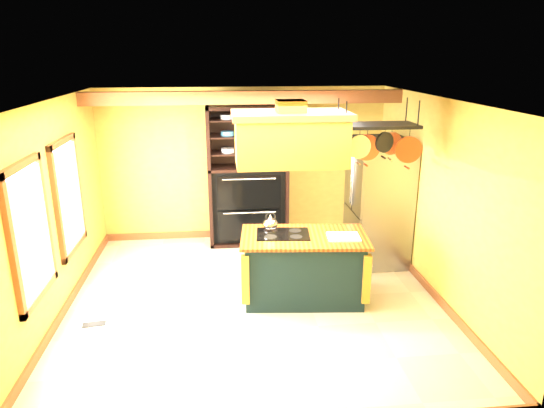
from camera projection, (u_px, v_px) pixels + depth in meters
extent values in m
plane|color=beige|center=(254.00, 300.00, 6.66)|extent=(5.00, 5.00, 0.00)
plane|color=white|center=(252.00, 101.00, 5.85)|extent=(5.00, 5.00, 0.00)
cube|color=gold|center=(244.00, 164.00, 8.63)|extent=(5.00, 0.02, 2.70)
cube|color=gold|center=(275.00, 301.00, 3.88)|extent=(5.00, 0.02, 2.70)
cube|color=gold|center=(52.00, 213.00, 6.00)|extent=(0.02, 5.00, 2.70)
cube|color=gold|center=(439.00, 201.00, 6.51)|extent=(0.02, 5.00, 2.70)
cube|color=brown|center=(245.00, 98.00, 7.50)|extent=(5.00, 0.15, 0.20)
cube|color=brown|center=(30.00, 232.00, 5.23)|extent=(0.06, 1.06, 1.56)
cube|color=white|center=(33.00, 232.00, 5.23)|extent=(0.02, 0.85, 1.34)
cube|color=brown|center=(68.00, 196.00, 6.56)|extent=(0.06, 1.06, 1.56)
cube|color=white|center=(70.00, 196.00, 6.56)|extent=(0.02, 0.85, 1.34)
cube|color=black|center=(303.00, 268.00, 6.61)|extent=(1.62, 0.99, 0.88)
cube|color=brown|center=(304.00, 237.00, 6.47)|extent=(1.77, 1.09, 0.04)
cube|color=black|center=(283.00, 234.00, 6.50)|extent=(0.74, 0.55, 0.01)
ellipsoid|color=silver|center=(270.00, 224.00, 6.58)|extent=(0.20, 0.20, 0.16)
cube|color=white|center=(343.00, 237.00, 6.40)|extent=(0.45, 0.37, 0.02)
cube|color=#AD922B|center=(290.00, 142.00, 6.06)|extent=(1.37, 0.74, 0.58)
cube|color=brown|center=(291.00, 115.00, 5.97)|extent=(1.45, 0.82, 0.08)
cube|color=#AD922B|center=(291.00, 109.00, 5.94)|extent=(0.35, 0.35, 0.22)
cube|color=black|center=(377.00, 125.00, 6.12)|extent=(1.01, 0.50, 0.04)
cylinder|color=black|center=(346.00, 115.00, 5.83)|extent=(0.02, 0.02, 0.32)
cylinder|color=black|center=(406.00, 110.00, 6.31)|extent=(0.02, 0.02, 0.32)
cylinder|color=black|center=(343.00, 140.00, 6.23)|extent=(0.26, 0.04, 0.26)
cylinder|color=silver|center=(359.00, 147.00, 6.07)|extent=(0.30, 0.04, 0.30)
cylinder|color=#BC492F|center=(367.00, 147.00, 6.30)|extent=(0.34, 0.04, 0.34)
cylinder|color=black|center=(384.00, 142.00, 6.09)|extent=(0.26, 0.04, 0.26)
cylinder|color=silver|center=(391.00, 143.00, 6.32)|extent=(0.30, 0.04, 0.30)
cylinder|color=#BC492F|center=(408.00, 150.00, 6.16)|extent=(0.34, 0.04, 0.34)
cube|color=gray|center=(379.00, 203.00, 7.69)|extent=(0.81, 1.00, 1.95)
cube|color=gray|center=(359.00, 181.00, 7.28)|extent=(0.03, 0.48, 1.05)
cube|color=gray|center=(350.00, 173.00, 7.75)|extent=(0.03, 0.48, 1.05)
cube|color=gray|center=(351.00, 235.00, 7.80)|extent=(0.03, 0.96, 0.82)
cube|color=black|center=(375.00, 258.00, 7.97)|extent=(0.77, 0.95, 0.06)
cube|color=black|center=(247.00, 173.00, 8.63)|extent=(1.37, 0.06, 2.42)
cube|color=black|center=(210.00, 177.00, 8.31)|extent=(0.06, 0.58, 2.42)
cube|color=black|center=(285.00, 175.00, 8.45)|extent=(0.06, 0.58, 2.42)
cube|color=black|center=(248.00, 167.00, 8.33)|extent=(1.37, 0.58, 0.05)
cube|color=black|center=(248.00, 203.00, 8.56)|extent=(1.25, 0.48, 1.31)
cube|color=black|center=(249.00, 193.00, 8.15)|extent=(1.07, 0.04, 0.58)
cube|color=black|center=(250.00, 225.00, 8.32)|extent=(1.07, 0.04, 0.53)
cube|color=black|center=(248.00, 152.00, 8.25)|extent=(1.25, 0.52, 0.02)
cube|color=black|center=(247.00, 136.00, 8.17)|extent=(1.25, 0.52, 0.02)
cube|color=black|center=(247.00, 119.00, 8.09)|extent=(1.25, 0.52, 0.03)
cylinder|color=white|center=(228.00, 150.00, 8.16)|extent=(0.22, 0.22, 0.07)
cylinder|color=#448CBF|center=(269.00, 130.00, 8.13)|extent=(0.10, 0.10, 0.17)
cube|color=black|center=(94.00, 324.00, 6.06)|extent=(0.29, 0.16, 0.01)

